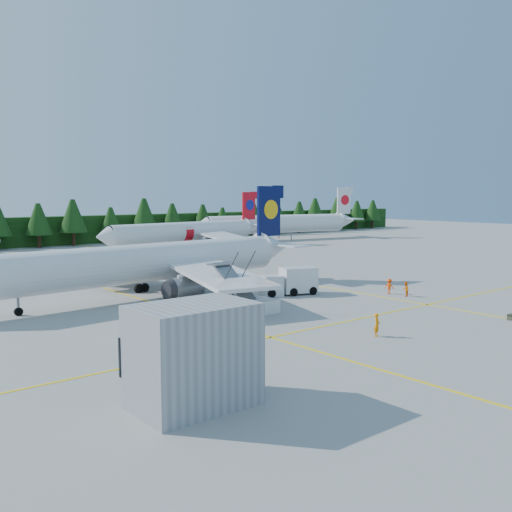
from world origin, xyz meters
TOP-DOWN VIEW (x-y plane):
  - ground at (0.00, 0.00)m, footprint 320.00×320.00m
  - taxi_stripe_a at (-14.00, 20.00)m, footprint 0.25×120.00m
  - taxi_stripe_b at (6.00, 20.00)m, footprint 0.25×120.00m
  - taxi_stripe_cross at (0.00, -6.00)m, footprint 80.00×0.25m
  - treeline_hedge at (0.00, 82.00)m, footprint 220.00×4.00m
  - terminal_building at (-26.00, -14.00)m, footprint 6.00×4.00m
  - airliner_navy at (-13.99, 14.84)m, footprint 39.98×32.79m
  - airliner_red at (17.01, 56.13)m, footprint 38.18×31.27m
  - airliner_far_right at (45.73, 62.33)m, footprint 41.94×10.67m
  - airstairs at (-10.02, 1.59)m, footprint 4.86×6.59m
  - service_truck at (-0.54, 6.63)m, footprint 6.32×3.97m
  - uld_pair at (-20.72, -1.43)m, footprint 6.03×2.91m
  - crew_a at (-7.63, -10.81)m, footprint 0.76×0.64m
  - crew_b at (8.10, -1.95)m, footprint 0.92×0.83m
  - crew_c at (7.99, 0.05)m, footprint 0.61×0.77m

SIDE VIEW (x-z plane):
  - ground at x=0.00m, z-range 0.00..0.00m
  - taxi_stripe_a at x=-14.00m, z-range 0.00..0.01m
  - taxi_stripe_b at x=6.00m, z-range 0.00..0.01m
  - taxi_stripe_cross at x=0.00m, z-range 0.00..0.01m
  - crew_b at x=8.10m, z-range 0.00..1.55m
  - crew_c at x=7.99m, z-range 0.00..1.64m
  - crew_a at x=-7.63m, z-range 0.00..1.76m
  - airstairs at x=-10.02m, z-range -1.21..3.06m
  - uld_pair at x=-20.72m, z-range 0.33..2.21m
  - service_truck at x=-0.54m, z-range -0.01..2.85m
  - terminal_building at x=-26.00m, z-range 0.00..5.20m
  - treeline_hedge at x=0.00m, z-range 0.00..6.00m
  - airliner_red at x=17.01m, z-range -2.22..8.90m
  - airliner_navy at x=-13.99m, z-range -2.32..9.31m
  - airliner_far_right at x=45.73m, z-range -2.29..9.98m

